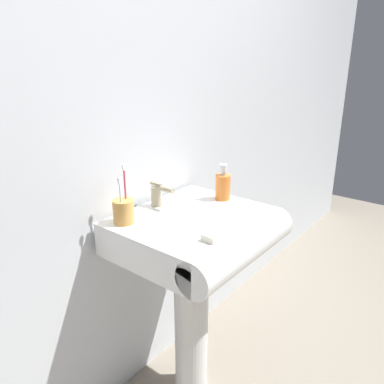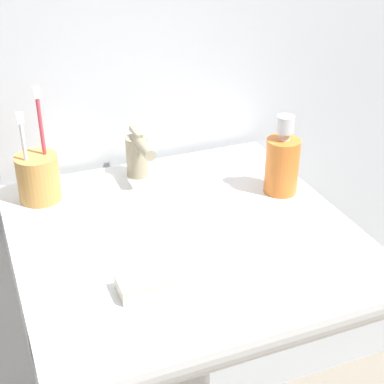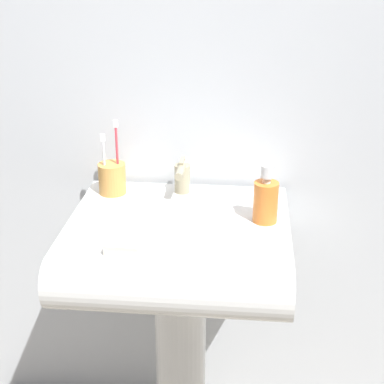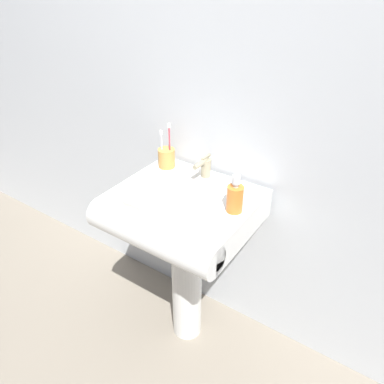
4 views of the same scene
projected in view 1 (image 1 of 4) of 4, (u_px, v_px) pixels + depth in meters
name	position (u px, v px, depth m)	size (l,w,h in m)	color
wall_back	(137.00, 115.00, 1.47)	(5.00, 0.05, 2.40)	silver
sink_pedestal	(191.00, 320.00, 1.59)	(0.14, 0.14, 0.72)	white
sink_basin	(201.00, 234.00, 1.42)	(0.57, 0.52, 0.13)	white
faucet	(158.00, 194.00, 1.50)	(0.04, 0.12, 0.10)	tan
toothbrush_cup	(124.00, 211.00, 1.35)	(0.08, 0.08, 0.21)	#D19347
soap_bottle	(223.00, 186.00, 1.58)	(0.06, 0.06, 0.15)	orange
bar_soap	(214.00, 236.00, 1.24)	(0.08, 0.05, 0.02)	silver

